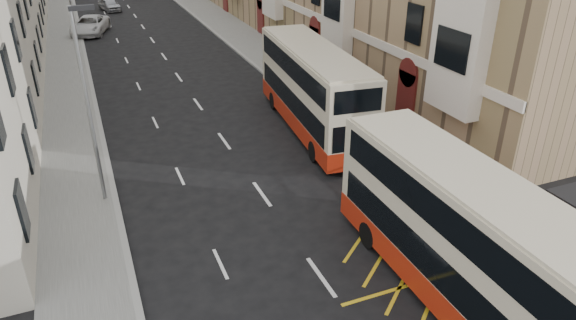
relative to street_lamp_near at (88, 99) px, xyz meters
name	(u,v)px	position (x,y,z in m)	size (l,w,h in m)	color
pavement_right	(272,58)	(14.35, 18.00, -4.56)	(4.00, 120.00, 0.15)	#62625E
pavement_left	(68,80)	(-1.15, 18.00, -4.56)	(3.00, 120.00, 0.15)	#62625E
kerb_right	(248,60)	(12.35, 18.00, -4.56)	(0.25, 120.00, 0.15)	gray
kerb_left	(90,78)	(0.35, 18.00, -4.56)	(0.25, 120.00, 0.15)	gray
road_markings	(144,29)	(6.35, 33.00, -4.63)	(10.00, 110.00, 0.01)	silver
guard_railing	(443,195)	(12.60, -6.25, -3.78)	(0.06, 6.56, 1.01)	red
street_lamp_near	(88,99)	(0.00, 0.00, 0.00)	(0.93, 0.18, 8.00)	slate
double_decker_front	(466,243)	(9.84, -10.69, -2.35)	(2.70, 11.29, 4.49)	beige
double_decker_rear	(313,89)	(11.35, 3.62, -2.27)	(3.75, 11.84, 4.64)	beige
pedestrian_far	(540,237)	(13.72, -10.12, -3.56)	(1.08, 0.45, 1.85)	black
white_van	(90,25)	(1.32, 32.73, -3.81)	(2.75, 5.96, 1.66)	silver
car_silver	(109,5)	(4.07, 44.00, -3.93)	(1.66, 4.13, 1.41)	#9FA0A6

